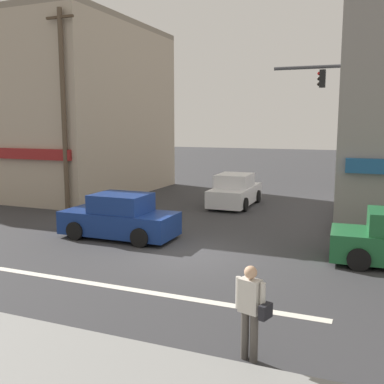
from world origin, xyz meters
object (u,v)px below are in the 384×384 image
utility_pole_near_left (64,110)px  pedestrian_foreground_with_bag (251,307)px  sedan_parked_curbside (120,218)px  sedan_crossing_center (235,191)px

utility_pole_near_left → pedestrian_foreground_with_bag: 15.15m
utility_pole_near_left → sedan_parked_curbside: (4.70, -3.16, -3.92)m
sedan_parked_curbside → pedestrian_foreground_with_bag: (6.47, -6.39, 0.24)m
sedan_parked_curbside → utility_pole_near_left: bearing=146.1°
sedan_crossing_center → pedestrian_foreground_with_bag: size_ratio=2.47×
utility_pole_near_left → sedan_crossing_center: bearing=34.0°
utility_pole_near_left → pedestrian_foreground_with_bag: bearing=-40.5°
utility_pole_near_left → sedan_parked_curbside: size_ratio=2.18×
pedestrian_foreground_with_bag → utility_pole_near_left: bearing=139.5°
sedan_parked_curbside → sedan_crossing_center: bearing=75.9°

